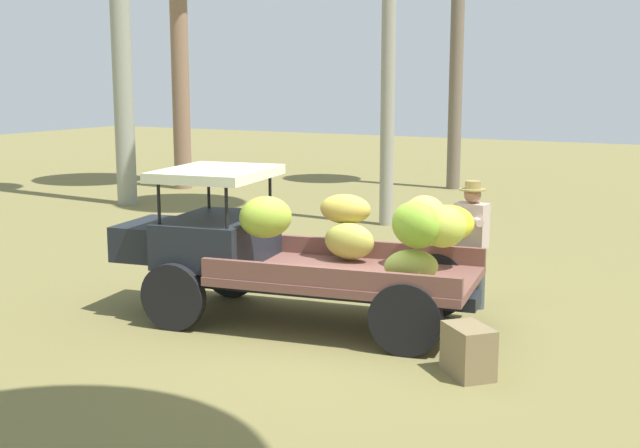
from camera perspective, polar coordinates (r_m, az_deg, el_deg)
name	(u,v)px	position (r m, az deg, el deg)	size (l,w,h in m)	color
ground_plane	(339,329)	(10.02, 1.31, -7.16)	(60.00, 60.00, 0.00)	olive
truck	(290,247)	(10.15, -2.08, -1.54)	(4.61, 2.29, 1.84)	black
farmer	(471,236)	(10.92, 10.21, -0.82)	(0.52, 0.48, 1.65)	#424B4C
wooden_crate	(468,351)	(8.59, 10.04, -8.49)	(0.54, 0.36, 0.52)	olive
loose_banana_bunch	(439,278)	(11.92, 8.08, -3.65)	(0.52, 0.43, 0.32)	#BBBF49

